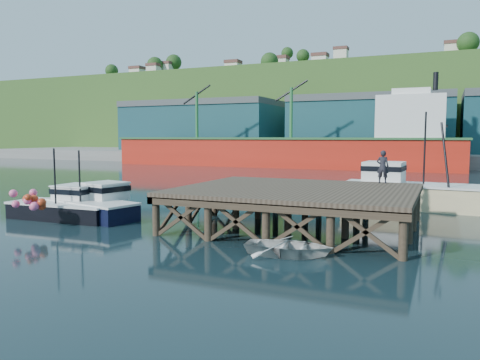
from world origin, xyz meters
The scene contains 12 objects.
ground centered at (0.00, 0.00, 0.00)m, with size 300.00×300.00×0.00m, color black.
wharf centered at (5.50, -0.19, 1.94)m, with size 12.00×10.00×2.62m.
far_quay centered at (0.00, 70.00, 1.00)m, with size 160.00×40.00×2.00m, color gray.
warehouse_left centered at (-35.00, 65.00, 6.50)m, with size 32.00×16.00×9.00m, color #17434C.
warehouse_mid centered at (0.00, 65.00, 6.50)m, with size 28.00×16.00×9.00m, color #17434C.
cargo_ship centered at (-8.46, 48.00, 3.31)m, with size 55.50×10.00×13.75m.
hillside centered at (0.00, 100.00, 11.00)m, with size 220.00×50.00×22.00m, color #2D511E.
boat_navy centered at (-6.44, -1.92, 0.81)m, with size 6.79×4.26×4.03m.
boat_black centered at (-7.75, -2.68, 0.76)m, with size 6.79×5.72×4.15m.
trawler centered at (10.68, 9.65, 1.33)m, with size 9.81×4.04×6.43m.
dinghy centered at (6.91, -5.80, 0.37)m, with size 2.56×3.58×0.74m, color silver.
dockworker centered at (9.29, 4.40, 3.08)m, with size 0.69×0.46×1.90m, color black.
Camera 1 is at (12.56, -23.62, 4.83)m, focal length 35.00 mm.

